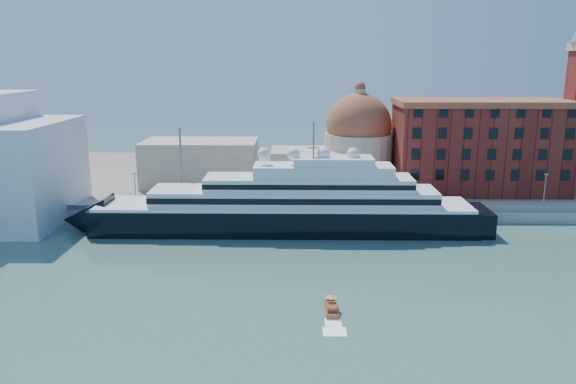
{
  "coord_description": "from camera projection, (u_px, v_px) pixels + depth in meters",
  "views": [
    {
      "loc": [
        5.68,
        -89.26,
        35.02
      ],
      "look_at": [
        4.0,
        18.0,
        9.56
      ],
      "focal_mm": 35.0,
      "sensor_mm": 36.0,
      "label": 1
    }
  ],
  "objects": [
    {
      "name": "warehouse",
      "position": [
        480.0,
        145.0,
        141.63
      ],
      "size": [
        43.0,
        19.0,
        23.25
      ],
      "color": "maroon",
      "rests_on": "land"
    },
    {
      "name": "quay_fence",
      "position": [
        271.0,
        208.0,
        123.0
      ],
      "size": [
        180.0,
        0.1,
        1.2
      ],
      "primitive_type": "cube",
      "color": "slate",
      "rests_on": "quay"
    },
    {
      "name": "superyacht",
      "position": [
        272.0,
        210.0,
        116.32
      ],
      "size": [
        88.56,
        12.28,
        26.47
      ],
      "color": "black",
      "rests_on": "ground"
    },
    {
      "name": "land",
      "position": [
        278.0,
        176.0,
        167.75
      ],
      "size": [
        260.0,
        72.0,
        2.0
      ],
      "primitive_type": "cube",
      "color": "slate",
      "rests_on": "ground"
    },
    {
      "name": "quay",
      "position": [
        272.0,
        211.0,
        127.8
      ],
      "size": [
        180.0,
        10.0,
        2.5
      ],
      "primitive_type": "cube",
      "color": "gray",
      "rests_on": "ground"
    },
    {
      "name": "ground",
      "position": [
        263.0,
        271.0,
        95.02
      ],
      "size": [
        400.0,
        400.0,
        0.0
      ],
      "primitive_type": "plane",
      "color": "#345A54",
      "rests_on": "ground"
    },
    {
      "name": "service_barge",
      "position": [
        2.0,
        232.0,
        114.19
      ],
      "size": [
        10.78,
        5.81,
        2.31
      ],
      "rotation": [
        0.0,
        0.0,
        -0.25
      ],
      "color": "white",
      "rests_on": "ground"
    },
    {
      "name": "lamp_posts",
      "position": [
        214.0,
        176.0,
        124.33
      ],
      "size": [
        120.8,
        2.4,
        18.0
      ],
      "color": "slate",
      "rests_on": "quay"
    },
    {
      "name": "church",
      "position": [
        299.0,
        153.0,
        148.55
      ],
      "size": [
        66.0,
        18.0,
        25.5
      ],
      "color": "beige",
      "rests_on": "land"
    },
    {
      "name": "water_taxi",
      "position": [
        332.0,
        308.0,
        79.55
      ],
      "size": [
        1.77,
        5.21,
        2.47
      ],
      "rotation": [
        0.0,
        0.0,
        0.01
      ],
      "color": "maroon",
      "rests_on": "ground"
    }
  ]
}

